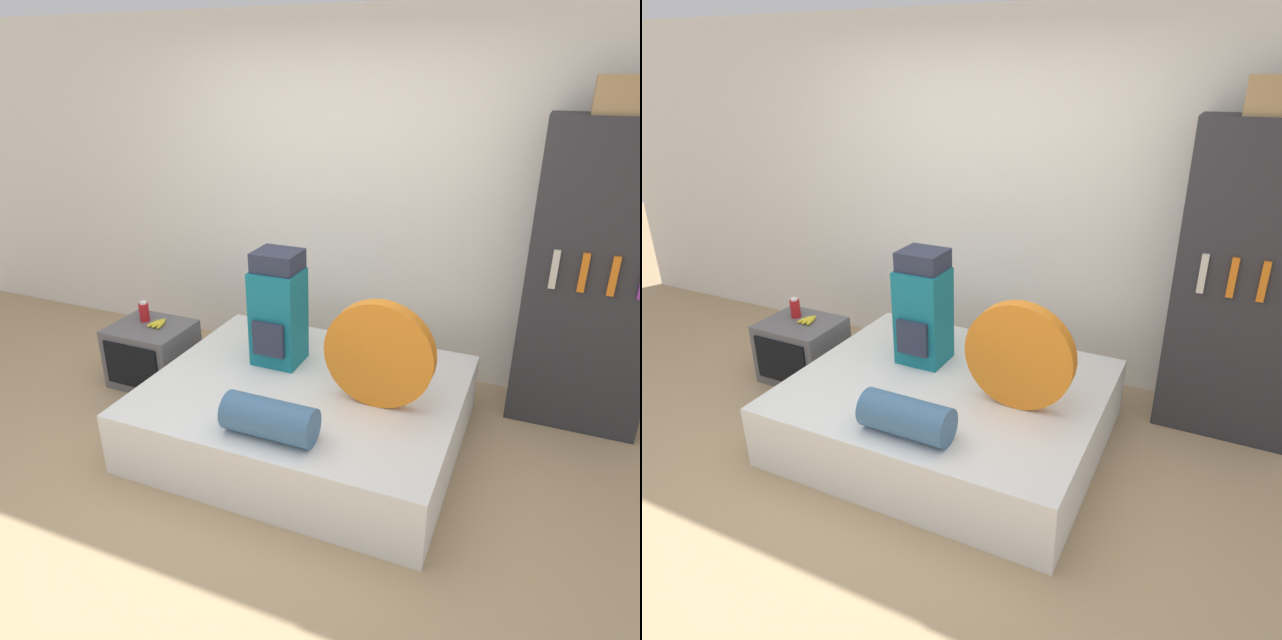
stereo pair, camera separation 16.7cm
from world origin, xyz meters
The scene contains 11 objects.
ground_plane centered at (0.00, 0.00, 0.00)m, with size 16.00×16.00×0.00m, color tan.
wall_back centered at (0.00, 1.82, 1.30)m, with size 8.00×0.05×2.60m.
bed centered at (0.18, 0.63, 0.20)m, with size 1.90×1.58×0.40m.
backpack centered at (-0.11, 0.85, 0.77)m, with size 0.31×0.31×0.76m.
tent_bag centered at (0.66, 0.58, 0.72)m, with size 0.64×0.09×0.64m.
sleeping_roll centered at (0.23, 0.06, 0.51)m, with size 0.51×0.21×0.21m.
television centered at (-1.19, 0.86, 0.23)m, with size 0.57×0.49×0.46m.
canister centered at (-1.28, 0.93, 0.53)m, with size 0.07×0.07×0.15m.
banana_bunch centered at (-1.13, 0.90, 0.48)m, with size 0.12×0.17×0.03m.
bookshelf centered at (1.74, 1.54, 0.99)m, with size 0.81×0.39×1.97m.
cardboard_box centered at (1.71, 1.52, 2.07)m, with size 0.32×0.27×0.21m.
Camera 2 is at (1.60, -2.12, 2.21)m, focal length 32.00 mm.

